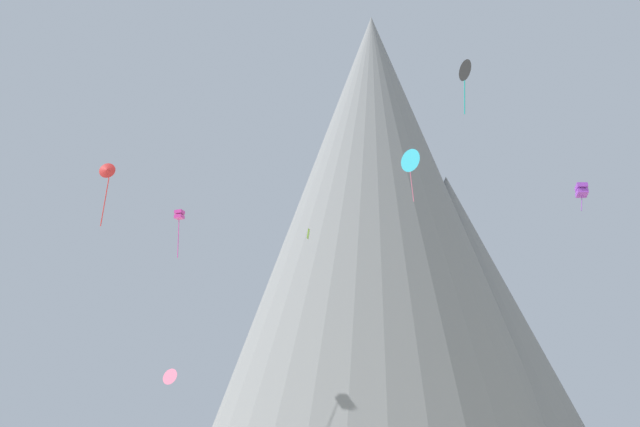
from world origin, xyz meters
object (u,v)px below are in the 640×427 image
(kite_magenta_high, at_px, (179,216))
(kite_violet_high, at_px, (582,190))
(rock_massif, at_px, (395,272))
(kite_red_high, at_px, (107,172))
(kite_rainbow_low, at_px, (171,377))
(kite_cyan_high, at_px, (411,161))
(kite_lime_high, at_px, (308,234))
(kite_black_high, at_px, (467,71))

(kite_magenta_high, distance_m, kite_violet_high, 45.05)
(kite_violet_high, bearing_deg, rock_massif, -46.12)
(kite_red_high, bearing_deg, kite_rainbow_low, 12.96)
(kite_violet_high, xyz_separation_m, kite_rainbow_low, (-42.09, -21.02, -23.22))
(kite_rainbow_low, height_order, kite_cyan_high, kite_cyan_high)
(kite_red_high, bearing_deg, kite_cyan_high, 33.07)
(kite_magenta_high, distance_m, kite_lime_high, 15.43)
(kite_black_high, distance_m, kite_violet_high, 38.25)
(kite_red_high, xyz_separation_m, kite_rainbow_low, (6.07, 0.94, -16.75))
(rock_massif, bearing_deg, kite_lime_high, -114.66)
(kite_red_high, height_order, kite_rainbow_low, kite_red_high)
(kite_red_high, distance_m, kite_black_high, 30.56)
(rock_massif, xyz_separation_m, kite_black_high, (-1.37, -54.27, 2.71))
(kite_red_high, height_order, kite_black_high, kite_black_high)
(kite_rainbow_low, bearing_deg, rock_massif, -89.88)
(rock_massif, xyz_separation_m, kite_cyan_high, (-1.69, -28.18, 5.37))
(kite_magenta_high, height_order, kite_lime_high, kite_magenta_high)
(kite_black_high, relative_size, kite_cyan_high, 0.76)
(kite_magenta_high, xyz_separation_m, kite_red_high, (-3.25, -22.12, -2.97))
(kite_magenta_high, bearing_deg, kite_violet_high, 112.99)
(kite_red_high, relative_size, kite_black_high, 1.28)
(kite_red_high, distance_m, kite_violet_high, 53.32)
(kite_lime_high, distance_m, kite_cyan_high, 13.23)
(kite_violet_high, bearing_deg, kite_cyan_high, 21.26)
(rock_massif, bearing_deg, kite_rainbow_low, -118.92)
(kite_magenta_high, distance_m, kite_black_high, 41.27)
(kite_cyan_high, bearing_deg, kite_lime_high, 40.17)
(kite_magenta_high, bearing_deg, kite_cyan_high, 98.04)
(kite_red_high, distance_m, kite_lime_high, 23.97)
(rock_massif, relative_size, kite_black_high, 16.64)
(kite_red_high, bearing_deg, kite_violet_high, 28.69)
(kite_black_high, distance_m, kite_cyan_high, 26.23)
(kite_lime_high, relative_size, kite_rainbow_low, 0.83)
(kite_rainbow_low, relative_size, kite_cyan_high, 0.26)
(kite_red_high, xyz_separation_m, kite_black_high, (28.28, -10.66, 4.55))
(kite_lime_high, bearing_deg, kite_magenta_high, 121.47)
(kite_magenta_high, height_order, kite_black_high, kite_black_high)
(kite_magenta_high, height_order, kite_violet_high, kite_violet_high)
(kite_black_high, height_order, kite_rainbow_low, kite_black_high)
(kite_black_high, relative_size, kite_violet_high, 1.34)
(rock_massif, height_order, kite_magenta_high, rock_massif)
(kite_lime_high, bearing_deg, rock_massif, 28.21)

